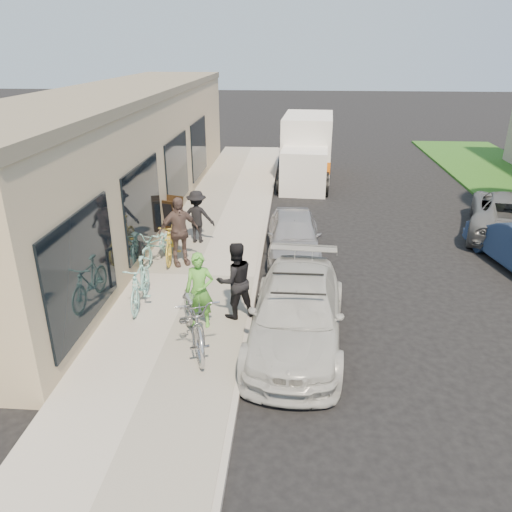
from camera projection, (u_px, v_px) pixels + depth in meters
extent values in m
plane|color=black|center=(268.00, 350.00, 9.69)|extent=(120.00, 120.00, 0.00)
cube|color=#A59F94|center=(195.00, 277.00, 12.55)|extent=(3.00, 34.00, 0.15)
cube|color=#9D9790|center=(256.00, 280.00, 12.45)|extent=(0.12, 34.00, 0.13)
cube|color=tan|center=(124.00, 158.00, 16.62)|extent=(3.50, 20.00, 4.00)
cube|color=#726956|center=(117.00, 92.00, 15.79)|extent=(3.60, 20.00, 0.25)
cube|color=black|center=(82.00, 270.00, 9.31)|extent=(0.06, 3.00, 2.20)
cube|color=black|center=(143.00, 206.00, 12.98)|extent=(0.06, 3.00, 2.20)
cube|color=black|center=(177.00, 171.00, 16.65)|extent=(0.06, 3.00, 2.20)
cube|color=black|center=(199.00, 148.00, 20.32)|extent=(0.06, 3.00, 2.20)
cylinder|color=black|center=(143.00, 271.00, 11.63)|extent=(0.07, 0.07, 0.94)
cylinder|color=black|center=(142.00, 260.00, 12.19)|extent=(0.07, 0.07, 0.94)
cylinder|color=black|center=(140.00, 247.00, 11.73)|extent=(0.26, 0.61, 0.07)
cube|color=black|center=(167.00, 216.00, 15.12)|extent=(0.69, 0.45, 1.05)
cube|color=black|center=(173.00, 212.00, 15.45)|extent=(0.69, 0.45, 1.05)
cube|color=black|center=(166.00, 215.00, 15.07)|extent=(0.54, 0.33, 0.75)
imported|color=#BABAB5|center=(297.00, 313.00, 9.75)|extent=(2.10, 4.52, 1.28)
cylinder|color=black|center=(298.00, 294.00, 9.05)|extent=(1.01, 0.04, 0.04)
cylinder|color=black|center=(298.00, 274.00, 9.84)|extent=(1.01, 0.04, 0.04)
imported|color=#A4A3A9|center=(294.00, 235.00, 13.81)|extent=(1.56, 3.64, 1.22)
cube|color=white|center=(304.00, 171.00, 19.74)|extent=(1.90, 1.90, 1.70)
cube|color=black|center=(304.00, 162.00, 19.60)|extent=(1.66, 0.16, 0.81)
cube|color=white|center=(307.00, 145.00, 21.98)|extent=(2.30, 3.89, 2.60)
cube|color=orange|center=(307.00, 158.00, 22.21)|extent=(2.31, 3.91, 0.49)
cylinder|color=black|center=(280.00, 186.00, 19.64)|extent=(0.27, 0.73, 0.72)
cylinder|color=black|center=(326.00, 187.00, 19.41)|extent=(0.27, 0.73, 0.72)
cylinder|color=black|center=(282.00, 179.00, 20.54)|extent=(0.27, 0.73, 0.72)
cylinder|color=black|center=(326.00, 181.00, 20.31)|extent=(0.27, 0.73, 0.72)
cylinder|color=black|center=(289.00, 162.00, 23.64)|extent=(0.27, 0.73, 0.72)
cylinder|color=black|center=(327.00, 163.00, 23.41)|extent=(0.27, 0.73, 0.72)
imported|color=#585A5D|center=(510.00, 213.00, 15.41)|extent=(3.71, 5.31, 1.35)
imported|color=#ACACAE|center=(194.00, 316.00, 9.42)|extent=(1.50, 2.40, 1.19)
imported|color=#53A838|center=(200.00, 291.00, 9.97)|extent=(0.59, 0.40, 1.59)
imported|color=black|center=(235.00, 280.00, 10.32)|extent=(1.01, 0.93, 1.66)
imported|color=#8DD2C8|center=(140.00, 283.00, 10.90)|extent=(0.59, 1.74, 1.03)
imported|color=#8DD2C8|center=(157.00, 245.00, 13.16)|extent=(1.02, 1.83, 0.91)
imported|color=gold|center=(172.00, 240.00, 13.25)|extent=(0.62, 1.83, 1.08)
imported|color=black|center=(197.00, 217.00, 14.34)|extent=(1.01, 0.60, 1.53)
imported|color=brown|center=(179.00, 232.00, 12.78)|extent=(1.14, 0.93, 1.82)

